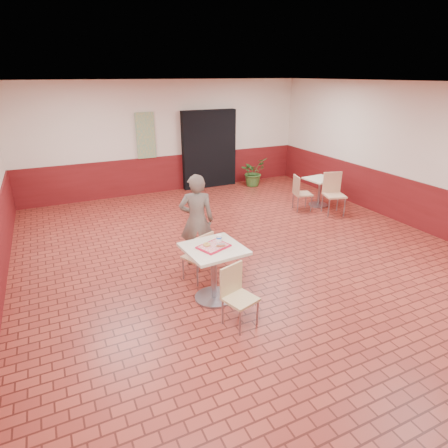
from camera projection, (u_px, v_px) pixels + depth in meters
name	position (u px, v px, depth m)	size (l,w,h in m)	color
room_shell	(259.00, 182.00, 6.06)	(8.01, 10.01, 3.01)	maroon
wainscot_band	(257.00, 238.00, 6.43)	(8.00, 10.00, 1.00)	#601214
corridor_doorway	(209.00, 149.00, 10.78)	(1.60, 0.22, 2.20)	black
promo_poster	(146.00, 136.00, 9.93)	(0.50, 0.03, 1.20)	gray
main_table	(214.00, 265.00, 5.40)	(0.80, 0.80, 0.84)	beige
chair_main_front	(237.00, 292.00, 4.91)	(0.48, 0.48, 0.83)	#D5B87F
chair_main_back	(200.00, 254.00, 5.93)	(0.51, 0.51, 0.84)	#E6BA8A
customer	(197.00, 220.00, 6.36)	(0.59, 0.39, 1.62)	#675C50
serving_tray	(214.00, 247.00, 5.29)	(0.42, 0.32, 0.03)	red
ring_donut	(207.00, 244.00, 5.29)	(0.11, 0.11, 0.03)	#DAA34F
long_john_donut	(221.00, 245.00, 5.26)	(0.14, 0.10, 0.04)	#B75E35
paper_cup	(219.00, 238.00, 5.42)	(0.08, 0.08, 0.10)	white
second_table	(320.00, 187.00, 9.40)	(0.66, 0.66, 0.70)	beige
chair_second_left	(300.00, 191.00, 9.06)	(0.49, 0.49, 0.86)	tan
chair_second_front	(333.00, 191.00, 8.86)	(0.56, 0.56, 0.98)	#E1B487
potted_plant	(253.00, 172.00, 11.11)	(0.75, 0.65, 0.83)	#386327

